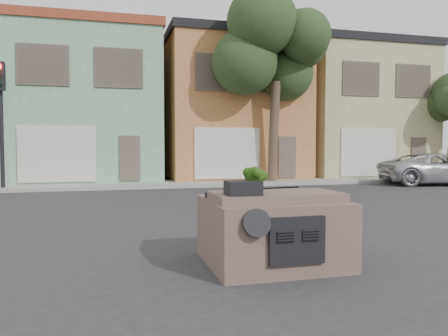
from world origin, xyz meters
name	(u,v)px	position (x,y,z in m)	size (l,w,h in m)	color
ground_plane	(223,228)	(0.00, 0.00, 0.00)	(120.00, 120.00, 0.00)	#303033
sidewalk	(165,184)	(0.00, 10.50, 0.07)	(40.00, 3.00, 0.15)	gray
townhouse_mint	(87,108)	(-3.50, 14.50, 3.77)	(7.20, 8.20, 7.55)	#7DAC8A
townhouse_tan	(227,111)	(4.00, 14.50, 3.77)	(7.20, 8.20, 7.55)	#B47441
townhouse_beige	(346,113)	(11.50, 14.50, 3.77)	(7.20, 8.20, 7.55)	tan
silver_pickup	(439,185)	(12.36, 7.68, 0.00)	(2.42, 5.25, 1.46)	silver
traffic_signal	(1,127)	(-6.50, 9.50, 2.55)	(0.40, 0.40, 5.10)	black
tree_near	(274,93)	(5.00, 9.80, 4.25)	(4.40, 4.00, 8.50)	#2B401F
car_dashboard	(272,227)	(0.00, -3.00, 0.56)	(2.00, 1.80, 1.12)	brown
instrument_hump	(243,188)	(-0.58, -3.35, 1.22)	(0.48, 0.38, 0.20)	black
wiper_arm	(280,188)	(0.28, -2.62, 1.13)	(0.70, 0.03, 0.02)	black
broccoli	(255,180)	(-0.35, -3.20, 1.32)	(0.33, 0.33, 0.40)	#1A330B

